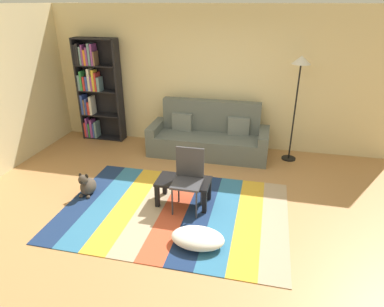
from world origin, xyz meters
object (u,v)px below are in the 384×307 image
at_px(tv_remote, 177,178).
at_px(dog, 87,185).
at_px(couch, 209,137).
at_px(coffee_table, 184,185).
at_px(bookshelf, 95,88).
at_px(pouf, 198,238).
at_px(folding_chair, 188,174).
at_px(standing_lamp, 300,75).

bearing_deg(tv_remote, dog, 172.96).
bearing_deg(dog, couch, 51.94).
height_order(couch, coffee_table, couch).
height_order(bookshelf, pouf, bookshelf).
bearing_deg(folding_chair, pouf, -17.53).
bearing_deg(bookshelf, folding_chair, -41.32).
bearing_deg(tv_remote, standing_lamp, 36.83).
xyz_separation_m(standing_lamp, folding_chair, (-1.47, -2.00, -1.06)).
bearing_deg(couch, folding_chair, -88.15).
xyz_separation_m(bookshelf, coffee_table, (2.43, -2.14, -0.78)).
bearing_deg(tv_remote, bookshelf, 125.79).
bearing_deg(standing_lamp, coffee_table, -129.11).
bearing_deg(bookshelf, dog, -67.40).
xyz_separation_m(pouf, folding_chair, (-0.30, 0.80, 0.43)).
distance_m(couch, standing_lamp, 1.98).
relative_size(pouf, folding_chair, 0.73).
bearing_deg(dog, standing_lamp, 33.42).
xyz_separation_m(pouf, tv_remote, (-0.50, 0.90, 0.29)).
xyz_separation_m(dog, tv_remote, (1.40, 0.12, 0.23)).
height_order(coffee_table, folding_chair, folding_chair).
height_order(coffee_table, standing_lamp, standing_lamp).
bearing_deg(bookshelf, tv_remote, -42.27).
bearing_deg(couch, standing_lamp, 2.53).
relative_size(pouf, dog, 1.65).
bearing_deg(coffee_table, bookshelf, 138.66).
bearing_deg(folding_chair, dog, -127.84).
relative_size(coffee_table, folding_chair, 0.86).
relative_size(pouf, standing_lamp, 0.34).
bearing_deg(bookshelf, coffee_table, -41.34).
xyz_separation_m(couch, standing_lamp, (1.53, 0.07, 1.25)).
xyz_separation_m(coffee_table, pouf, (0.40, -0.88, -0.21)).
relative_size(couch, folding_chair, 2.51).
distance_m(bookshelf, coffee_table, 3.33).
bearing_deg(couch, coffee_table, -90.96).
distance_m(bookshelf, dog, 2.59).
height_order(coffee_table, dog, dog).
xyz_separation_m(couch, folding_chair, (0.06, -1.94, 0.20)).
xyz_separation_m(couch, dog, (-1.53, -1.95, -0.18)).
bearing_deg(standing_lamp, dog, -146.58).
xyz_separation_m(coffee_table, folding_chair, (0.09, -0.08, 0.22)).
distance_m(pouf, dog, 2.05).
bearing_deg(pouf, folding_chair, 110.92).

